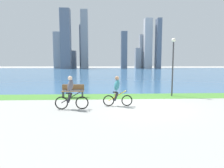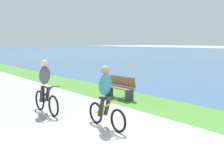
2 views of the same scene
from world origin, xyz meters
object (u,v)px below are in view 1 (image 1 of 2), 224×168
bench_near_path (73,91)px  lamppost_tall (173,59)px  cyclist_trailing (71,93)px  cyclist_lead (117,91)px

bench_near_path → lamppost_tall: lamppost_tall is taller
cyclist_trailing → bench_near_path: bearing=97.2°
cyclist_lead → cyclist_trailing: 2.47m
cyclist_trailing → bench_near_path: size_ratio=1.14×
cyclist_lead → cyclist_trailing: bearing=-165.3°
cyclist_lead → lamppost_tall: size_ratio=0.40×
cyclist_trailing → cyclist_lead: bearing=14.7°
cyclist_lead → lamppost_tall: 5.48m
cyclist_lead → cyclist_trailing: cyclist_trailing is taller
cyclist_trailing → lamppost_tall: size_ratio=0.42×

